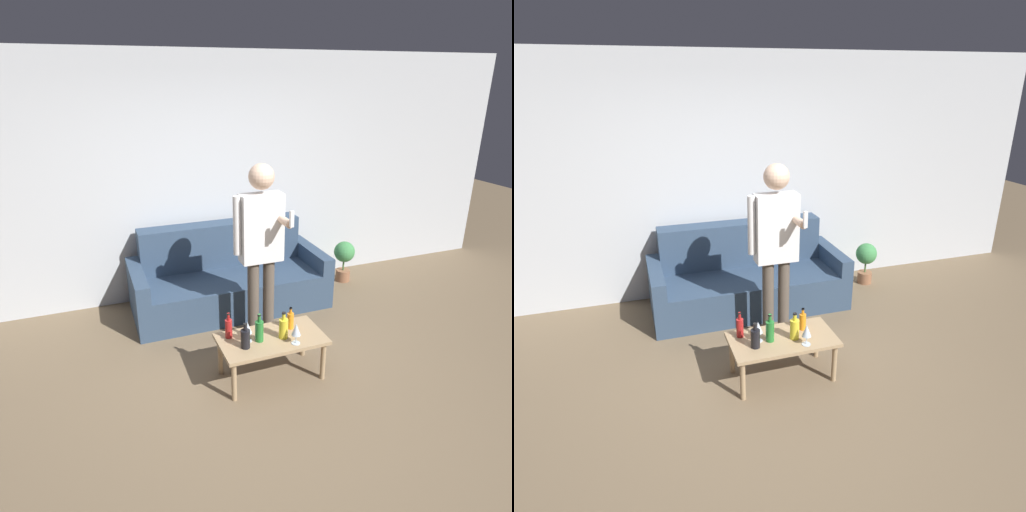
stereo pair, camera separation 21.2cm
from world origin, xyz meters
The scene contains 13 objects.
ground_plane centered at (0.00, 0.00, 0.00)m, with size 16.00×16.00×0.00m, color #756047.
wall_back centered at (0.00, 2.32, 1.35)m, with size 8.00×0.06×2.70m.
couch centered at (0.15, 1.84, 0.31)m, with size 2.12×0.89×0.90m.
coffee_table centered at (0.08, 0.42, 0.33)m, with size 0.90×0.48×0.38m.
bottle_orange centered at (-0.03, 0.41, 0.48)m, with size 0.07×0.07×0.25m.
bottle_green centered at (-0.17, 0.36, 0.47)m, with size 0.08×0.08×0.22m.
bottle_dark centered at (0.18, 0.39, 0.48)m, with size 0.08×0.08×0.24m.
bottle_yellow centered at (-0.25, 0.55, 0.47)m, with size 0.06×0.06×0.23m.
bottle_red centered at (0.30, 0.51, 0.46)m, with size 0.06×0.06×0.20m.
wine_glass_near centered at (0.24, 0.27, 0.51)m, with size 0.08×0.08×0.18m.
wine_glass_far centered at (-0.12, 0.44, 0.51)m, with size 0.08×0.08×0.18m.
person_standing_front centered at (0.21, 1.00, 1.05)m, with size 0.46×0.44×1.74m.
potted_plant centered at (1.70, 1.93, 0.32)m, with size 0.26×0.26×0.52m.
Camera 1 is at (-1.22, -2.62, 2.44)m, focal length 32.00 mm.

